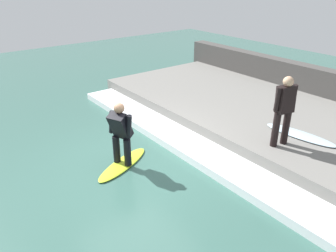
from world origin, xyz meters
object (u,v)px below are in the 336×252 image
surfboard_riding (123,164)px  surfer_riding (121,131)px  surfboard_waiting_near (300,135)px  surfer_waiting_near (284,108)px

surfboard_riding → surfer_riding: (0.00, -0.00, 0.84)m
surfboard_riding → surfer_riding: surfer_riding is taller
surfer_riding → surfboard_waiting_near: size_ratio=0.83×
surfer_waiting_near → surfboard_waiting_near: bearing=-4.6°
surfer_riding → surfer_waiting_near: surfer_waiting_near is taller
surfer_riding → surfer_waiting_near: bearing=-35.1°
surfer_riding → surfer_waiting_near: (2.88, -2.03, 0.48)m
surfer_riding → surfboard_riding: bearing=153.4°
surfboard_waiting_near → surfer_riding: bearing=150.2°
surfboard_waiting_near → surfboard_riding: bearing=150.2°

